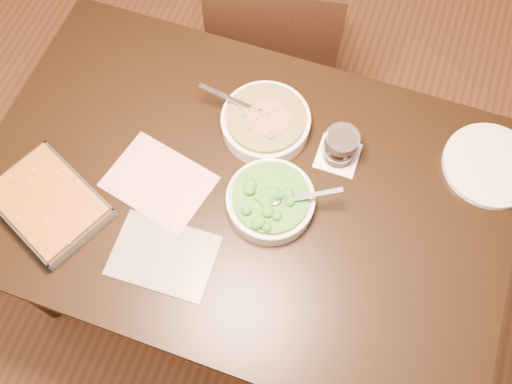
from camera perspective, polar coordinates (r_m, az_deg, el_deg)
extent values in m
plane|color=#482A14|center=(2.20, -0.93, -7.89)|extent=(4.00, 4.00, 0.00)
cube|color=black|center=(1.51, -1.34, 0.04)|extent=(1.40, 0.90, 0.04)
cube|color=black|center=(1.58, -1.28, -1.02)|extent=(1.26, 0.76, 0.08)
cylinder|color=black|center=(1.96, -22.50, -8.37)|extent=(0.07, 0.07, 0.71)
cylinder|color=black|center=(2.17, -13.45, 9.28)|extent=(0.07, 0.07, 0.71)
cylinder|color=black|center=(2.03, 19.36, -0.66)|extent=(0.07, 0.07, 0.71)
cube|color=#B63934|center=(1.52, -9.67, 1.02)|extent=(0.30, 0.25, 0.01)
cube|color=#27262E|center=(1.44, -9.23, -6.27)|extent=(0.26, 0.19, 0.00)
cube|color=white|center=(1.55, 8.17, 3.62)|extent=(0.11, 0.11, 0.00)
cylinder|color=silver|center=(1.56, 0.97, 6.84)|extent=(0.24, 0.24, 0.05)
torus|color=silver|center=(1.54, 0.99, 7.37)|extent=(0.24, 0.24, 0.01)
cylinder|color=#35290E|center=(1.53, 0.99, 7.45)|extent=(0.21, 0.21, 0.02)
cube|color=silver|center=(1.53, -1.64, 8.45)|extent=(0.15, 0.02, 0.05)
cylinder|color=maroon|center=(1.52, 1.29, 7.38)|extent=(0.11, 0.11, 0.00)
cylinder|color=silver|center=(1.45, 1.45, -1.02)|extent=(0.22, 0.22, 0.04)
torus|color=silver|center=(1.43, 1.47, -0.61)|extent=(0.23, 0.23, 0.01)
cylinder|color=#174710|center=(1.43, 1.48, -0.55)|extent=(0.20, 0.20, 0.02)
cube|color=silver|center=(1.42, 4.35, -0.10)|extent=(0.14, 0.07, 0.05)
cube|color=silver|center=(1.56, -19.75, -1.44)|extent=(0.34, 0.31, 0.01)
cube|color=#5C3C0D|center=(1.54, -20.04, -1.06)|extent=(0.32, 0.29, 0.05)
cube|color=silver|center=(1.55, -17.18, 1.34)|extent=(0.26, 0.12, 0.04)
cube|color=silver|center=(1.54, -22.85, -3.57)|extent=(0.26, 0.12, 0.04)
cube|color=silver|center=(1.48, -16.89, -4.58)|extent=(0.09, 0.19, 0.04)
cube|color=silver|center=(1.62, -22.84, 2.05)|extent=(0.09, 0.19, 0.04)
cylinder|color=black|center=(1.52, 8.36, 4.30)|extent=(0.08, 0.08, 0.07)
cylinder|color=silver|center=(1.48, 8.61, 5.21)|extent=(0.09, 0.09, 0.03)
cylinder|color=silver|center=(1.64, 22.38, 2.49)|extent=(0.25, 0.25, 0.02)
cube|color=black|center=(2.16, 2.23, 14.53)|extent=(0.49, 0.49, 0.04)
cylinder|color=black|center=(2.44, 6.97, 13.82)|extent=(0.04, 0.04, 0.41)
cylinder|color=black|center=(2.23, 5.94, 6.69)|extent=(0.04, 0.04, 0.41)
cylinder|color=black|center=(2.46, -1.62, 14.97)|extent=(0.04, 0.04, 0.41)
cylinder|color=black|center=(2.26, -3.22, 7.98)|extent=(0.04, 0.04, 0.41)
cube|color=black|center=(1.85, 1.61, 14.70)|extent=(0.42, 0.11, 0.45)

